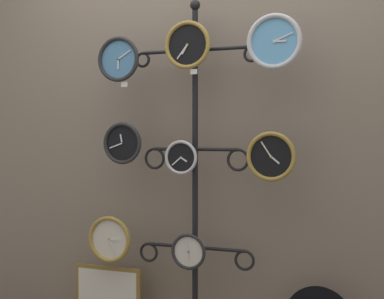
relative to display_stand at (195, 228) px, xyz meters
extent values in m
cube|color=gray|center=(0.00, 0.16, 0.75)|extent=(4.40, 0.04, 2.80)
cylinder|color=black|center=(0.00, 0.00, 0.30)|extent=(0.03, 0.03, 1.86)
sphere|color=black|center=(0.00, 0.00, 1.26)|extent=(0.06, 0.06, 0.06)
cylinder|color=black|center=(-0.16, 0.00, 1.01)|extent=(0.33, 0.02, 0.02)
torus|color=black|center=(-0.33, 0.00, 0.97)|extent=(0.09, 0.02, 0.09)
cylinder|color=black|center=(0.16, 0.00, 1.01)|extent=(0.33, 0.02, 0.02)
torus|color=black|center=(0.33, 0.00, 0.97)|extent=(0.09, 0.02, 0.09)
cylinder|color=black|center=(-0.13, 0.00, 0.45)|extent=(0.25, 0.02, 0.02)
torus|color=black|center=(-0.25, 0.00, 0.39)|extent=(0.13, 0.02, 0.13)
cylinder|color=black|center=(0.13, 0.00, 0.45)|extent=(0.25, 0.02, 0.02)
torus|color=black|center=(0.25, 0.00, 0.39)|extent=(0.13, 0.02, 0.13)
cylinder|color=black|center=(-0.14, 0.00, -0.11)|extent=(0.29, 0.02, 0.02)
torus|color=black|center=(-0.29, 0.00, -0.16)|extent=(0.12, 0.02, 0.12)
cylinder|color=black|center=(0.14, 0.00, -0.11)|extent=(0.29, 0.02, 0.02)
torus|color=black|center=(0.29, 0.00, -0.16)|extent=(0.12, 0.02, 0.12)
cylinder|color=#4C84B2|center=(-0.43, -0.09, 0.96)|extent=(0.24, 0.02, 0.24)
torus|color=#262628|center=(-0.43, -0.11, 0.96)|extent=(0.26, 0.02, 0.26)
cylinder|color=#262628|center=(-0.43, -0.11, 0.96)|extent=(0.01, 0.01, 0.01)
cube|color=silver|center=(-0.43, -0.11, 0.94)|extent=(0.01, 0.00, 0.06)
cube|color=silver|center=(-0.39, -0.11, 0.99)|extent=(0.08, 0.00, 0.05)
cylinder|color=black|center=(-0.01, -0.07, 1.03)|extent=(0.24, 0.02, 0.24)
torus|color=#A58438|center=(-0.01, -0.09, 1.03)|extent=(0.27, 0.02, 0.27)
cylinder|color=#A58438|center=(-0.01, -0.09, 1.03)|extent=(0.01, 0.01, 0.01)
cube|color=silver|center=(-0.03, -0.09, 1.00)|extent=(0.04, 0.00, 0.05)
cube|color=silver|center=(-0.04, -0.09, 0.99)|extent=(0.06, 0.00, 0.08)
cylinder|color=#60A8DB|center=(0.47, -0.10, 1.01)|extent=(0.26, 0.02, 0.26)
torus|color=silver|center=(0.47, -0.11, 1.01)|extent=(0.29, 0.03, 0.29)
cylinder|color=silver|center=(0.47, -0.11, 1.01)|extent=(0.02, 0.01, 0.02)
cube|color=silver|center=(0.50, -0.11, 1.01)|extent=(0.06, 0.00, 0.01)
cube|color=silver|center=(0.52, -0.12, 1.03)|extent=(0.10, 0.00, 0.05)
cylinder|color=black|center=(-0.42, -0.07, 0.48)|extent=(0.22, 0.02, 0.22)
torus|color=#262628|center=(-0.42, -0.08, 0.48)|extent=(0.24, 0.02, 0.24)
cylinder|color=#262628|center=(-0.42, -0.08, 0.48)|extent=(0.01, 0.01, 0.01)
cube|color=silver|center=(-0.42, -0.08, 0.51)|extent=(0.02, 0.00, 0.05)
cube|color=silver|center=(-0.46, -0.08, 0.47)|extent=(0.08, 0.00, 0.04)
cylinder|color=black|center=(-0.05, -0.08, 0.41)|extent=(0.17, 0.02, 0.17)
torus|color=silver|center=(-0.05, -0.10, 0.41)|extent=(0.19, 0.02, 0.19)
cylinder|color=silver|center=(-0.05, -0.10, 0.41)|extent=(0.01, 0.01, 0.01)
cube|color=silver|center=(-0.03, -0.10, 0.40)|extent=(0.04, 0.00, 0.03)
cube|color=silver|center=(-0.07, -0.10, 0.39)|extent=(0.06, 0.00, 0.05)
cylinder|color=black|center=(0.46, -0.09, 0.42)|extent=(0.24, 0.02, 0.24)
torus|color=#A58438|center=(0.46, -0.10, 0.42)|extent=(0.26, 0.02, 0.26)
cylinder|color=#A58438|center=(0.46, -0.10, 0.42)|extent=(0.01, 0.01, 0.01)
cube|color=silver|center=(0.48, -0.10, 0.40)|extent=(0.05, 0.00, 0.04)
cube|color=silver|center=(0.43, -0.11, 0.46)|extent=(0.06, 0.00, 0.08)
cylinder|color=silver|center=(-0.48, -0.11, -0.07)|extent=(0.25, 0.02, 0.25)
torus|color=#A58438|center=(-0.48, -0.12, -0.07)|extent=(0.27, 0.02, 0.27)
cylinder|color=#A58438|center=(-0.48, -0.12, -0.07)|extent=(0.01, 0.01, 0.01)
cube|color=silver|center=(-0.45, -0.12, -0.07)|extent=(0.06, 0.00, 0.01)
cube|color=silver|center=(-0.46, -0.13, -0.12)|extent=(0.05, 0.00, 0.09)
cylinder|color=silver|center=(0.00, -0.09, -0.11)|extent=(0.18, 0.02, 0.18)
torus|color=#262628|center=(0.00, -0.11, -0.11)|extent=(0.20, 0.02, 0.20)
cylinder|color=#262628|center=(0.00, -0.11, -0.11)|extent=(0.01, 0.01, 0.01)
cube|color=silver|center=(0.00, -0.11, -0.13)|extent=(0.01, 0.00, 0.04)
cube|color=silver|center=(-0.01, -0.11, -0.08)|extent=(0.02, 0.00, 0.07)
cube|color=olive|center=(-0.54, -0.04, -0.42)|extent=(0.43, 0.02, 0.33)
cube|color=white|center=(-0.54, -0.05, -0.42)|extent=(0.39, 0.00, 0.29)
cube|color=white|center=(-0.39, -0.10, 0.82)|extent=(0.04, 0.00, 0.03)
cube|color=white|center=(0.02, -0.08, 0.88)|extent=(0.04, 0.00, 0.03)
camera|label=1|loc=(1.04, -2.84, 0.53)|focal=50.00mm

